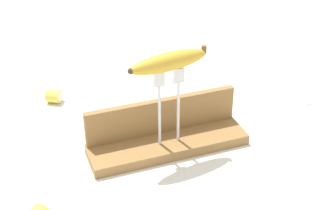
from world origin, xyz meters
name	(u,v)px	position (x,y,z in m)	size (l,w,h in m)	color
ground_plane	(168,149)	(0.00, 0.00, 0.00)	(3.00, 3.00, 0.00)	silver
wooden_board	(168,145)	(0.00, 0.00, 0.01)	(0.39, 0.11, 0.03)	olive
board_backstop	(162,115)	(0.00, 0.04, 0.07)	(0.38, 0.02, 0.09)	olive
fork_stand_center	(169,101)	(0.00, -0.01, 0.14)	(0.07, 0.01, 0.19)	silver
banana_raised_center	(169,62)	(0.00, -0.01, 0.24)	(0.20, 0.07, 0.04)	gold
fork_fallen_near	(294,95)	(0.44, 0.11, 0.00)	(0.06, 0.17, 0.01)	silver
banana_chunk_far	(54,96)	(-0.22, 0.33, 0.02)	(0.05, 0.05, 0.04)	#DBD147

